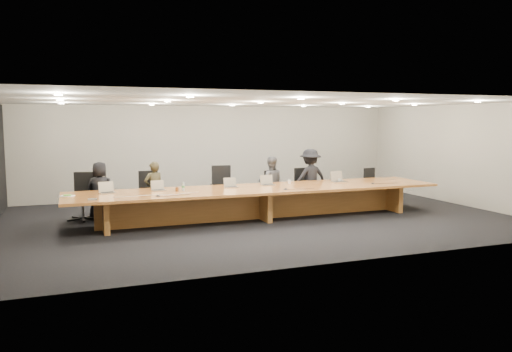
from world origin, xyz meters
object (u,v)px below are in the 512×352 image
Objects in this scene: conference_table at (260,197)px; water_bottle at (183,187)px; chair_right at (305,186)px; mic_center at (286,189)px; person_a at (100,190)px; av_box at (92,199)px; laptop_b at (159,185)px; mic_left at (158,196)px; chair_far_left at (82,196)px; paper_cup_far at (339,180)px; person_b at (154,189)px; chair_mid_left at (223,188)px; chair_mid_right at (275,189)px; laptop_e at (340,177)px; paper_cup_near at (289,182)px; laptop_d at (268,180)px; person_c at (271,183)px; laptop_a at (107,187)px; chair_far_right at (374,185)px; chair_left at (149,193)px; amber_mug at (177,189)px; laptop_c at (231,183)px; mic_right at (373,183)px; person_d at (310,178)px.

water_bottle is at bearing 177.34° from conference_table.
chair_right is 8.93× the size of mic_center.
av_box is at bearing 95.19° from person_a.
mic_left is (-0.17, -0.87, -0.11)m from laptop_b.
chair_far_left reaches higher than laptop_b.
conference_table is 2.38m from paper_cup_far.
chair_mid_left is at bearing 169.63° from person_b.
laptop_e reaches higher than chair_mid_right.
paper_cup_near is (0.04, -0.81, 0.29)m from chair_mid_right.
water_bottle is at bearing -173.08° from paper_cup_near.
chair_far_left reaches higher than mic_left.
mic_center is (-1.43, -1.87, 0.24)m from chair_right.
chair_far_left is at bearing 167.57° from laptop_d.
paper_cup_far is at bearing -2.14° from laptop_d.
person_c reaches higher than laptop_a.
laptop_b is (1.13, 0.03, -0.01)m from laptop_a.
laptop_b is 2.79× the size of mic_left.
chair_far_right is at bearing 0.61° from laptop_b.
conference_table is at bearing -148.22° from chair_right.
laptop_b is (-0.02, -0.81, 0.19)m from person_b.
chair_left is 1.91m from chair_mid_left.
mic_center is at bearing -51.08° from conference_table.
person_c is 15.48× the size of amber_mug.
person_c is at bearing 62.87° from laptop_d.
chair_far_right is 0.71× the size of person_c.
laptop_e is (1.43, -0.94, 0.38)m from chair_mid_right.
paper_cup_far is at bearing -44.40° from chair_mid_right.
chair_far_left is 3.49× the size of laptop_a.
chair_far_left reaches higher than laptop_e.
laptop_e is at bearing 154.75° from person_b.
chair_far_left is 1.11m from laptop_a.
chair_far_right is (4.58, -0.06, -0.10)m from chair_mid_left.
laptop_c is at bearing 137.70° from person_b.
chair_far_right is 3.27× the size of laptop_b.
water_bottle is at bearing 175.22° from mic_right.
paper_cup_near is at bearing -10.72° from chair_left.
chair_mid_left is at bearing -166.46° from person_a.
person_d is 8.04× the size of water_bottle.
conference_table is 7.48× the size of chair_mid_left.
mic_center is (-3.61, -1.77, 0.27)m from chair_far_right.
person_c is at bearing 2.01° from chair_left.
laptop_b is (1.65, -0.91, 0.29)m from chair_far_left.
chair_left reaches higher than conference_table.
laptop_c is 2.05m from mic_left.
paper_cup_near is at bearing 6.55° from amber_mug.
laptop_d is (-1.56, -0.79, 0.09)m from person_d.
laptop_a reaches higher than laptop_d.
amber_mug reaches higher than mic_left.
laptop_e is at bearing 112.89° from person_d.
amber_mug is at bearing -174.27° from laptop_d.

